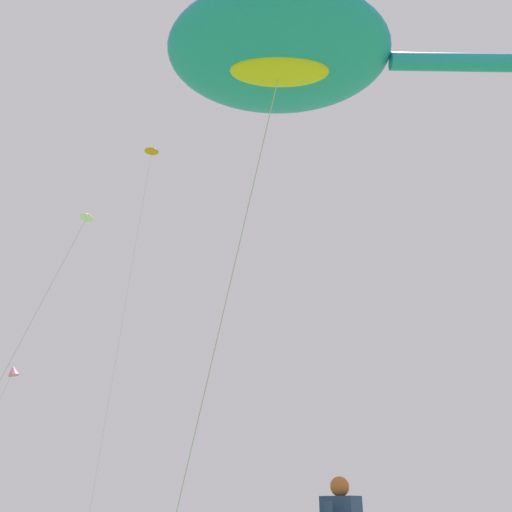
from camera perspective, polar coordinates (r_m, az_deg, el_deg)
big_show_kite at (r=14.90m, az=3.66°, el=20.20°), size 9.16×13.08×12.57m
small_kite_tiny_distant at (r=28.38m, az=-24.06°, el=-10.99°), size 1.31×2.47×7.51m
small_kite_triangle_green at (r=37.74m, az=-10.97°, el=9.99°), size 1.57×3.64×23.42m
small_kite_diamond_red at (r=19.76m, az=-17.79°, el=2.78°), size 1.96×3.79×10.67m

